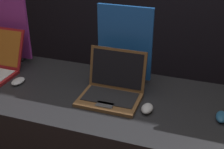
% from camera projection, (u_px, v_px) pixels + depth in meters
% --- Properties ---
extents(mouse_front, '(0.07, 0.11, 0.03)m').
position_uv_depth(mouse_front, '(18.00, 81.00, 2.00)').
color(mouse_front, '#B2B2B7').
rests_on(mouse_front, display_counter).
extents(promo_stand_front, '(0.28, 0.07, 0.53)m').
position_uv_depth(promo_stand_front, '(11.00, 26.00, 2.22)').
color(promo_stand_front, black).
rests_on(promo_stand_front, display_counter).
extents(laptop_middle, '(0.35, 0.31, 0.26)m').
position_uv_depth(laptop_middle, '(112.00, 87.00, 1.83)').
color(laptop_middle, brown).
rests_on(laptop_middle, display_counter).
extents(mouse_middle, '(0.06, 0.10, 0.04)m').
position_uv_depth(mouse_middle, '(147.00, 108.00, 1.71)').
color(mouse_middle, '#B2B2B7').
rests_on(mouse_middle, display_counter).
extents(promo_stand_middle, '(0.35, 0.07, 0.49)m').
position_uv_depth(promo_stand_middle, '(125.00, 46.00, 1.95)').
color(promo_stand_middle, black).
rests_on(promo_stand_middle, display_counter).
extents(mouse_back, '(0.06, 0.11, 0.04)m').
position_uv_depth(mouse_back, '(221.00, 117.00, 1.64)').
color(mouse_back, navy).
rests_on(mouse_back, display_counter).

